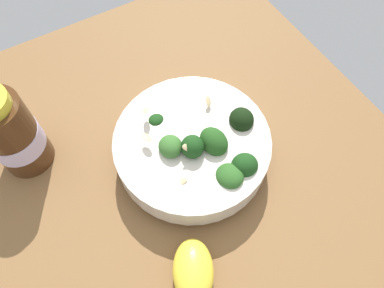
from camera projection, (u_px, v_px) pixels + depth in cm
name	position (u px, v px, depth cm)	size (l,w,h in cm)	color
ground_plane	(169.00, 157.00, 57.47)	(67.96, 67.96, 3.30)	brown
bowl_of_broccoli	(194.00, 146.00, 52.43)	(22.44, 22.44, 9.04)	silver
lemon_wedge	(193.00, 271.00, 45.55)	(8.15, 5.21, 3.83)	yellow
bottle_tall	(12.00, 134.00, 49.74)	(7.47, 7.47, 14.72)	#472814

